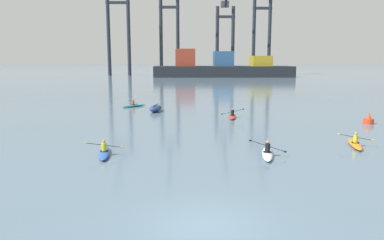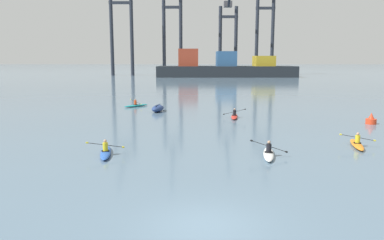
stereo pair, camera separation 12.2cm
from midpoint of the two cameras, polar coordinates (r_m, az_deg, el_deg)
The scene contains 13 objects.
ground_plane at distance 13.42m, azimuth 1.68°, elevation -15.64°, with size 800.00×800.00×0.00m, color slate.
container_barge at distance 121.63m, azimuth 4.43°, elevation 7.85°, with size 43.61×11.56×8.77m.
gantry_crane_west at distance 133.50m, azimuth -11.17°, elevation 14.75°, with size 8.05×18.48×36.49m.
gantry_crane_west_mid at distance 135.41m, azimuth -3.50°, elevation 14.79°, with size 7.09×18.95×39.79m.
gantry_crane_east_mid at distance 135.72m, azimuth 5.04°, elevation 13.76°, with size 6.71×16.96×34.35m.
gantry_crane_east at distance 138.46m, azimuth 10.55°, elevation 14.30°, with size 6.74×16.92×37.56m.
capsized_dinghy at distance 40.92m, azimuth -5.60°, elevation 1.75°, with size 1.63×2.78×0.76m.
channel_buoy at distance 36.60m, azimuth 25.06°, elevation 0.05°, with size 0.90×0.90×1.00m.
kayak_white at distance 22.63m, azimuth 11.18°, elevation -4.94°, with size 2.19×3.45×0.98m.
kayak_orange at distance 26.84m, azimuth 23.32°, elevation -3.30°, with size 2.22×3.45×0.95m.
kayak_red at distance 36.69m, azimuth 6.04°, elevation 0.60°, with size 2.22×3.45×0.95m.
kayak_blue at distance 23.05m, azimuth -13.26°, elevation -4.76°, with size 2.24×3.45×0.95m.
kayak_teal at distance 45.52m, azimuth -8.88°, elevation 2.21°, with size 2.85×2.81×0.95m.
Camera 1 is at (-0.54, -12.17, 5.64)m, focal length 35.27 mm.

